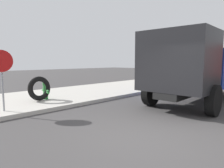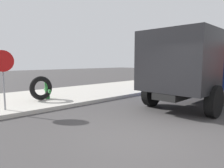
{
  "view_description": "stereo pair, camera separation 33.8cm",
  "coord_description": "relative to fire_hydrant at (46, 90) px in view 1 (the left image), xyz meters",
  "views": [
    {
      "loc": [
        -4.03,
        -2.82,
        1.9
      ],
      "look_at": [
        1.69,
        2.88,
        0.97
      ],
      "focal_mm": 31.86,
      "sensor_mm": 36.0,
      "label": 1
    },
    {
      "loc": [
        -3.78,
        -3.05,
        1.9
      ],
      "look_at": [
        1.69,
        2.88,
        0.97
      ],
      "focal_mm": 31.86,
      "sensor_mm": 36.0,
      "label": 2
    }
  ],
  "objects": [
    {
      "name": "ground_plane",
      "position": [
        -0.23,
        -5.76,
        -0.6
      ],
      "size": [
        80.0,
        80.0,
        0.0
      ],
      "primitive_type": "plane",
      "color": "#423F3F"
    },
    {
      "name": "fire_hydrant",
      "position": [
        0.0,
        0.0,
        0.0
      ],
      "size": [
        0.25,
        0.56,
        0.85
      ],
      "color": "#2D8438",
      "rests_on": "sidewalk_curb"
    },
    {
      "name": "sidewalk_curb",
      "position": [
        -0.23,
        0.74,
        -0.53
      ],
      "size": [
        36.0,
        5.0,
        0.15
      ],
      "primitive_type": "cube",
      "color": "#BCB7AD",
      "rests_on": "ground"
    },
    {
      "name": "loose_tire",
      "position": [
        -0.34,
        -0.12,
        0.09
      ],
      "size": [
        1.1,
        0.39,
        1.09
      ],
      "primitive_type": "torus",
      "rotation": [
        1.52,
        0.0,
        0.11
      ],
      "color": "black",
      "rests_on": "sidewalk_curb"
    },
    {
      "name": "stop_sign",
      "position": [
        -2.08,
        -1.04,
        1.03
      ],
      "size": [
        0.76,
        0.08,
        2.14
      ],
      "color": "gray",
      "rests_on": "sidewalk_curb"
    },
    {
      "name": "dump_truck_blue",
      "position": [
        5.07,
        -4.96,
        1.01
      ],
      "size": [
        7.1,
        3.04,
        3.0
      ],
      "color": "#1E3899",
      "rests_on": "ground"
    }
  ]
}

